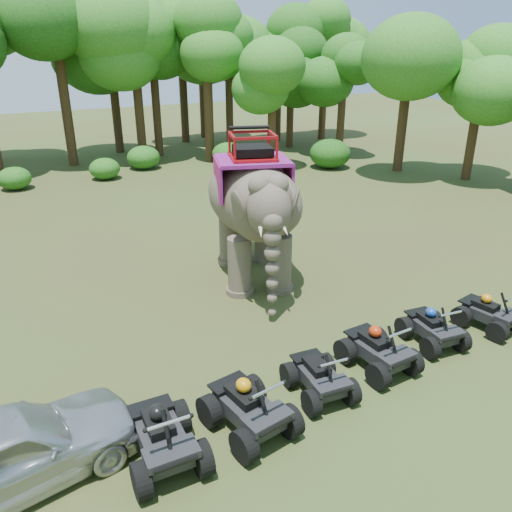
{
  "coord_description": "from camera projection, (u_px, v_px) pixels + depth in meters",
  "views": [
    {
      "loc": [
        -6.07,
        -9.04,
        6.89
      ],
      "look_at": [
        0.0,
        1.2,
        1.9
      ],
      "focal_mm": 35.0,
      "sensor_mm": 36.0,
      "label": 1
    }
  ],
  "objects": [
    {
      "name": "tree_5",
      "position": [
        405.0,
        97.0,
        28.56
      ],
      "size": [
        6.0,
        6.0,
        8.57
      ],
      "primitive_type": null,
      "color": "#195114",
      "rests_on": "ground"
    },
    {
      "name": "tree_34",
      "position": [
        229.0,
        88.0,
        36.6
      ],
      "size": [
        5.78,
        5.78,
        8.25
      ],
      "primitive_type": null,
      "color": "#195114",
      "rests_on": "ground"
    },
    {
      "name": "atv_2",
      "position": [
        320.0,
        371.0,
        10.52
      ],
      "size": [
        1.33,
        1.7,
        1.16
      ],
      "primitive_type": null,
      "rotation": [
        0.0,
        0.0,
        -0.13
      ],
      "color": "black",
      "rests_on": "ground"
    },
    {
      "name": "tree_40",
      "position": [
        291.0,
        97.0,
        36.02
      ],
      "size": [
        4.99,
        4.99,
        7.13
      ],
      "primitive_type": null,
      "color": "#195114",
      "rests_on": "ground"
    },
    {
      "name": "tree_4",
      "position": [
        342.0,
        106.0,
        32.61
      ],
      "size": [
        4.72,
        4.72,
        6.74
      ],
      "primitive_type": null,
      "color": "#195114",
      "rests_on": "ground"
    },
    {
      "name": "tree_37",
      "position": [
        278.0,
        81.0,
        38.27
      ],
      "size": [
        6.28,
        6.28,
        8.96
      ],
      "primitive_type": null,
      "color": "#195114",
      "rests_on": "ground"
    },
    {
      "name": "atv_1",
      "position": [
        249.0,
        401.0,
        9.49
      ],
      "size": [
        1.51,
        1.94,
        1.34
      ],
      "primitive_type": null,
      "rotation": [
        0.0,
        0.0,
        0.11
      ],
      "color": "black",
      "rests_on": "ground"
    },
    {
      "name": "atv_5",
      "position": [
        490.0,
        308.0,
        13.06
      ],
      "size": [
        1.31,
        1.67,
        1.14
      ],
      "primitive_type": null,
      "rotation": [
        0.0,
        0.0,
        0.13
      ],
      "color": "black",
      "rests_on": "ground"
    },
    {
      "name": "atv_3",
      "position": [
        379.0,
        344.0,
        11.37
      ],
      "size": [
        1.25,
        1.71,
        1.26
      ],
      "primitive_type": null,
      "rotation": [
        0.0,
        0.0,
        0.0
      ],
      "color": "black",
      "rests_on": "ground"
    },
    {
      "name": "tree_0",
      "position": [
        62.0,
        83.0,
        29.74
      ],
      "size": [
        6.9,
        6.9,
        9.86
      ],
      "primitive_type": null,
      "color": "#195114",
      "rests_on": "ground"
    },
    {
      "name": "tree_1",
      "position": [
        137.0,
        85.0,
        31.6
      ],
      "size": [
        6.55,
        6.55,
        9.36
      ],
      "primitive_type": null,
      "color": "#195114",
      "rests_on": "ground"
    },
    {
      "name": "elephant",
      "position": [
        253.0,
        207.0,
        15.4
      ],
      "size": [
        4.25,
        6.07,
        4.67
      ],
      "primitive_type": null,
      "rotation": [
        0.0,
        0.0,
        -0.36
      ],
      "color": "#4C4237",
      "rests_on": "ground"
    },
    {
      "name": "ground",
      "position": [
        280.0,
        340.0,
        12.69
      ],
      "size": [
        110.0,
        110.0,
        0.0
      ],
      "primitive_type": "plane",
      "color": "#47381E",
      "rests_on": "ground"
    },
    {
      "name": "tree_41",
      "position": [
        113.0,
        84.0,
        33.78
      ],
      "size": [
        6.46,
        6.46,
        9.23
      ],
      "primitive_type": null,
      "color": "#195114",
      "rests_on": "ground"
    },
    {
      "name": "tree_36",
      "position": [
        182.0,
        74.0,
        37.49
      ],
      "size": [
        7.07,
        7.07,
        10.11
      ],
      "primitive_type": null,
      "color": "#195114",
      "rests_on": "ground"
    },
    {
      "name": "tree_3",
      "position": [
        272.0,
        108.0,
        30.26
      ],
      "size": [
        4.85,
        4.85,
        6.93
      ],
      "primitive_type": null,
      "color": "#195114",
      "rests_on": "ground"
    },
    {
      "name": "tree_32",
      "position": [
        155.0,
        94.0,
        33.08
      ],
      "size": [
        5.64,
        5.64,
        8.05
      ],
      "primitive_type": null,
      "color": "#195114",
      "rests_on": "ground"
    },
    {
      "name": "tree_35",
      "position": [
        324.0,
        78.0,
        38.95
      ],
      "size": [
        6.5,
        6.5,
        9.29
      ],
      "primitive_type": null,
      "color": "#195114",
      "rests_on": "ground"
    },
    {
      "name": "atv_0",
      "position": [
        161.0,
        430.0,
        8.76
      ],
      "size": [
        1.45,
        1.9,
        1.34
      ],
      "primitive_type": null,
      "rotation": [
        0.0,
        0.0,
        -0.07
      ],
      "color": "black",
      "rests_on": "ground"
    },
    {
      "name": "tree_2",
      "position": [
        207.0,
        83.0,
        30.7
      ],
      "size": [
        6.84,
        6.84,
        9.78
      ],
      "primitive_type": null,
      "color": "#195114",
      "rests_on": "ground"
    },
    {
      "name": "parked_car",
      "position": [
        8.0,
        452.0,
        8.21
      ],
      "size": [
        4.48,
        2.3,
        1.46
      ],
      "primitive_type": "imported",
      "rotation": [
        0.0,
        0.0,
        1.71
      ],
      "color": "silver",
      "rests_on": "ground"
    },
    {
      "name": "tree_31",
      "position": [
        202.0,
        81.0,
        39.62
      ],
      "size": [
        6.15,
        6.15,
        8.79
      ],
      "primitive_type": null,
      "color": "#195114",
      "rests_on": "ground"
    },
    {
      "name": "atv_4",
      "position": [
        433.0,
        323.0,
        12.35
      ],
      "size": [
        1.37,
        1.72,
        1.15
      ],
      "primitive_type": null,
      "rotation": [
        0.0,
        0.0,
        -0.16
      ],
      "color": "black",
      "rests_on": "ground"
    },
    {
      "name": "tree_6",
      "position": [
        476.0,
        116.0,
        26.92
      ],
      "size": [
        4.83,
        4.83,
        6.89
      ],
      "primitive_type": null,
      "color": "#195114",
      "rests_on": "ground"
    }
  ]
}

